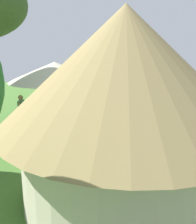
{
  "coord_description": "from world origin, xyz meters",
  "views": [
    {
      "loc": [
        -7.48,
        7.99,
        3.9
      ],
      "look_at": [
        0.65,
        0.68,
        1.0
      ],
      "focal_mm": 43.32,
      "sensor_mm": 36.0,
      "label": 1
    }
  ],
  "objects_px": {
    "patio_dining_table": "(57,120)",
    "zebra_by_umbrella": "(85,99)",
    "zebra_nearest_camera": "(176,109)",
    "shade_umbrella": "(55,72)",
    "thatched_hut": "(124,101)",
    "guest_beside_umbrella": "(21,110)",
    "zebra_toward_hut": "(120,113)",
    "guest_behind_table": "(52,124)",
    "patio_chair_near_hut": "(76,116)",
    "standing_watcher": "(196,121)",
    "patio_chair_near_lawn": "(32,129)"
  },
  "relations": [
    {
      "from": "guest_beside_umbrella",
      "to": "zebra_toward_hut",
      "type": "distance_m",
      "value": 4.3
    },
    {
      "from": "zebra_nearest_camera",
      "to": "zebra_toward_hut",
      "type": "height_order",
      "value": "zebra_toward_hut"
    },
    {
      "from": "shade_umbrella",
      "to": "patio_chair_near_hut",
      "type": "distance_m",
      "value": 2.49
    },
    {
      "from": "guest_beside_umbrella",
      "to": "zebra_by_umbrella",
      "type": "xyz_separation_m",
      "value": [
        -0.21,
        -3.44,
        0.03
      ]
    },
    {
      "from": "shade_umbrella",
      "to": "patio_chair_near_lawn",
      "type": "bearing_deg",
      "value": 93.23
    },
    {
      "from": "patio_chair_near_hut",
      "to": "guest_behind_table",
      "type": "distance_m",
      "value": 2.89
    },
    {
      "from": "patio_dining_table",
      "to": "thatched_hut",
      "type": "bearing_deg",
      "value": 163.35
    },
    {
      "from": "thatched_hut",
      "to": "standing_watcher",
      "type": "distance_m",
      "value": 4.86
    },
    {
      "from": "patio_chair_near_lawn",
      "to": "zebra_nearest_camera",
      "type": "relative_size",
      "value": 0.44
    },
    {
      "from": "guest_behind_table",
      "to": "thatched_hut",
      "type": "bearing_deg",
      "value": -110.07
    },
    {
      "from": "patio_dining_table",
      "to": "guest_beside_umbrella",
      "type": "relative_size",
      "value": 0.89
    },
    {
      "from": "shade_umbrella",
      "to": "guest_beside_umbrella",
      "type": "xyz_separation_m",
      "value": [
        1.37,
        0.91,
        -1.7
      ]
    },
    {
      "from": "shade_umbrella",
      "to": "patio_dining_table",
      "type": "bearing_deg",
      "value": -153.43
    },
    {
      "from": "patio_dining_table",
      "to": "guest_behind_table",
      "type": "height_order",
      "value": "guest_behind_table"
    },
    {
      "from": "thatched_hut",
      "to": "zebra_by_umbrella",
      "type": "relative_size",
      "value": 3.26
    },
    {
      "from": "patio_dining_table",
      "to": "patio_chair_near_lawn",
      "type": "bearing_deg",
      "value": 93.23
    },
    {
      "from": "patio_chair_near_hut",
      "to": "zebra_nearest_camera",
      "type": "xyz_separation_m",
      "value": [
        -3.24,
        -3.11,
        0.45
      ]
    },
    {
      "from": "thatched_hut",
      "to": "guest_beside_umbrella",
      "type": "distance_m",
      "value": 6.83
    },
    {
      "from": "shade_umbrella",
      "to": "patio_chair_near_hut",
      "type": "xyz_separation_m",
      "value": [
        0.22,
        -1.21,
        -2.16
      ]
    },
    {
      "from": "patio_chair_near_hut",
      "to": "guest_beside_umbrella",
      "type": "bearing_deg",
      "value": 51.14
    },
    {
      "from": "thatched_hut",
      "to": "guest_behind_table",
      "type": "bearing_deg",
      "value": -6.69
    },
    {
      "from": "guest_beside_umbrella",
      "to": "zebra_nearest_camera",
      "type": "height_order",
      "value": "guest_beside_umbrella"
    },
    {
      "from": "patio_dining_table",
      "to": "zebra_by_umbrella",
      "type": "height_order",
      "value": "zebra_by_umbrella"
    },
    {
      "from": "shade_umbrella",
      "to": "patio_chair_near_hut",
      "type": "height_order",
      "value": "shade_umbrella"
    },
    {
      "from": "shade_umbrella",
      "to": "zebra_toward_hut",
      "type": "height_order",
      "value": "shade_umbrella"
    },
    {
      "from": "shade_umbrella",
      "to": "patio_chair_near_hut",
      "type": "relative_size",
      "value": 4.2
    },
    {
      "from": "patio_chair_near_lawn",
      "to": "shade_umbrella",
      "type": "bearing_deg",
      "value": 90.0
    },
    {
      "from": "thatched_hut",
      "to": "patio_chair_near_hut",
      "type": "height_order",
      "value": "thatched_hut"
    },
    {
      "from": "patio_dining_table",
      "to": "patio_chair_near_lawn",
      "type": "distance_m",
      "value": 1.24
    },
    {
      "from": "zebra_toward_hut",
      "to": "thatched_hut",
      "type": "bearing_deg",
      "value": -11.31
    },
    {
      "from": "patio_dining_table",
      "to": "zebra_nearest_camera",
      "type": "bearing_deg",
      "value": -124.87
    },
    {
      "from": "guest_behind_table",
      "to": "zebra_toward_hut",
      "type": "bearing_deg",
      "value": -24.28
    },
    {
      "from": "patio_chair_near_hut",
      "to": "standing_watcher",
      "type": "distance_m",
      "value": 5.22
    },
    {
      "from": "patio_dining_table",
      "to": "zebra_toward_hut",
      "type": "bearing_deg",
      "value": -137.87
    },
    {
      "from": "standing_watcher",
      "to": "patio_chair_near_lawn",
      "type": "bearing_deg",
      "value": 115.94
    },
    {
      "from": "patio_dining_table",
      "to": "standing_watcher",
      "type": "distance_m",
      "value": 5.56
    },
    {
      "from": "patio_dining_table",
      "to": "zebra_toward_hut",
      "type": "distance_m",
      "value": 2.69
    },
    {
      "from": "shade_umbrella",
      "to": "standing_watcher",
      "type": "xyz_separation_m",
      "value": [
        -4.65,
        -3.01,
        -1.64
      ]
    },
    {
      "from": "thatched_hut",
      "to": "patio_chair_near_lawn",
      "type": "relative_size",
      "value": 6.45
    },
    {
      "from": "thatched_hut",
      "to": "guest_beside_umbrella",
      "type": "height_order",
      "value": "thatched_hut"
    },
    {
      "from": "thatched_hut",
      "to": "zebra_toward_hut",
      "type": "height_order",
      "value": "thatched_hut"
    },
    {
      "from": "patio_chair_near_lawn",
      "to": "standing_watcher",
      "type": "relative_size",
      "value": 0.52
    },
    {
      "from": "patio_chair_near_hut",
      "to": "standing_watcher",
      "type": "height_order",
      "value": "standing_watcher"
    },
    {
      "from": "patio_chair_near_lawn",
      "to": "thatched_hut",
      "type": "bearing_deg",
      "value": -6.95
    },
    {
      "from": "patio_chair_near_lawn",
      "to": "guest_behind_table",
      "type": "relative_size",
      "value": 0.53
    },
    {
      "from": "zebra_nearest_camera",
      "to": "shade_umbrella",
      "type": "bearing_deg",
      "value": 78.46
    },
    {
      "from": "thatched_hut",
      "to": "guest_behind_table",
      "type": "xyz_separation_m",
      "value": [
        3.82,
        -0.45,
        -1.54
      ]
    },
    {
      "from": "patio_dining_table",
      "to": "guest_behind_table",
      "type": "xyz_separation_m",
      "value": [
        -1.41,
        1.12,
        0.36
      ]
    },
    {
      "from": "standing_watcher",
      "to": "zebra_toward_hut",
      "type": "xyz_separation_m",
      "value": [
        2.68,
        1.23,
        -0.03
      ]
    },
    {
      "from": "patio_chair_near_hut",
      "to": "thatched_hut",
      "type": "bearing_deg",
      "value": 142.67
    }
  ]
}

